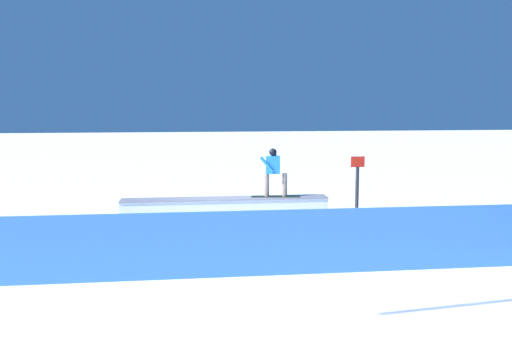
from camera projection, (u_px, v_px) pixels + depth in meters
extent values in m
plane|color=white|center=(226.00, 222.00, 15.04)|extent=(120.00, 120.00, 0.00)
cube|color=white|center=(226.00, 211.00, 15.00)|extent=(5.92, 0.73, 0.68)
cube|color=#216FB9|center=(226.00, 217.00, 15.02)|extent=(5.93, 0.74, 0.16)
cube|color=gray|center=(225.00, 198.00, 14.96)|extent=(5.92, 0.79, 0.04)
cube|color=black|center=(276.00, 196.00, 15.13)|extent=(1.44, 0.46, 0.01)
cylinder|color=gray|center=(267.00, 185.00, 15.09)|extent=(0.16, 0.16, 0.67)
cylinder|color=gray|center=(285.00, 185.00, 15.10)|extent=(0.16, 0.16, 0.67)
cube|color=#288CDD|center=(273.00, 165.00, 15.02)|extent=(0.43, 0.29, 0.51)
sphere|color=black|center=(273.00, 152.00, 14.98)|extent=(0.22, 0.22, 0.22)
cylinder|color=#288CDD|center=(267.00, 165.00, 14.85)|extent=(0.43, 0.15, 0.48)
cylinder|color=#288CDD|center=(276.00, 163.00, 15.19)|extent=(0.17, 0.11, 0.56)
cube|color=#3B7AE9|center=(250.00, 244.00, 10.13)|extent=(12.90, 0.45, 1.30)
cylinder|color=#262628|center=(357.00, 195.00, 14.88)|extent=(0.10, 0.10, 1.61)
cube|color=red|center=(358.00, 162.00, 14.76)|extent=(0.40, 0.04, 0.30)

